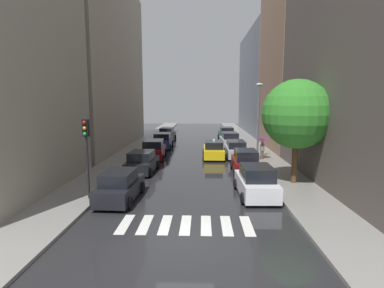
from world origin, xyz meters
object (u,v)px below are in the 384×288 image
at_px(parked_car_left_fifth, 167,135).
at_px(street_tree_right, 297,114).
at_px(parked_car_right_third, 236,149).
at_px(pedestrian_foreground, 262,144).
at_px(parked_car_left_second, 142,162).
at_px(taxi_midroad, 214,150).
at_px(parked_car_right_nearest, 256,182).
at_px(lamp_post_right, 258,116).
at_px(parked_car_right_fourth, 230,140).
at_px(parked_car_left_third, 154,150).
at_px(parked_car_right_fifth, 226,134).
at_px(parked_car_left_fourth, 163,141).
at_px(parked_car_right_second, 245,163).
at_px(traffic_light_left_corner, 86,141).
at_px(parked_car_left_nearest, 120,186).

bearing_deg(parked_car_left_fifth, street_tree_right, -150.78).
height_order(parked_car_right_third, pedestrian_foreground, pedestrian_foreground).
distance_m(parked_car_left_second, taxi_midroad, 8.30).
bearing_deg(pedestrian_foreground, parked_car_right_third, -138.88).
distance_m(parked_car_right_nearest, street_tree_right, 5.38).
bearing_deg(lamp_post_right, parked_car_right_fourth, 100.25).
xyz_separation_m(parked_car_left_third, parked_car_right_fifth, (7.82, 13.49, 0.01)).
xyz_separation_m(parked_car_left_second, parked_car_left_fourth, (0.06, 11.82, 0.04)).
height_order(parked_car_right_second, street_tree_right, street_tree_right).
relative_size(parked_car_left_fourth, traffic_light_left_corner, 0.97).
distance_m(street_tree_right, traffic_light_left_corner, 12.73).
xyz_separation_m(parked_car_left_fifth, parked_car_right_fifth, (7.99, 1.11, -0.01)).
xyz_separation_m(parked_car_right_nearest, parked_car_right_third, (0.14, 12.21, -0.08)).
bearing_deg(traffic_light_left_corner, parked_car_left_fourth, 84.83).
bearing_deg(parked_car_right_fifth, taxi_midroad, 167.74).
bearing_deg(pedestrian_foreground, taxi_midroad, -117.78).
xyz_separation_m(parked_car_right_second, traffic_light_left_corner, (-9.39, -6.66, 2.45)).
xyz_separation_m(parked_car_right_nearest, parked_car_right_fourth, (0.13, 18.75, -0.03)).
bearing_deg(parked_car_right_nearest, parked_car_left_third, 32.36).
distance_m(parked_car_left_fifth, taxi_midroad, 13.24).
bearing_deg(lamp_post_right, parked_car_right_nearest, -100.29).
xyz_separation_m(parked_car_left_third, parked_car_left_fifth, (-0.16, 12.38, 0.02)).
xyz_separation_m(parked_car_left_fifth, parked_car_right_third, (7.92, -11.45, -0.09)).
relative_size(parked_car_right_nearest, pedestrian_foreground, 2.36).
height_order(parked_car_left_third, taxi_midroad, taxi_midroad).
height_order(parked_car_left_second, lamp_post_right, lamp_post_right).
xyz_separation_m(pedestrian_foreground, street_tree_right, (0.53, -8.03, 3.01)).
relative_size(parked_car_left_second, lamp_post_right, 0.64).
height_order(parked_car_left_nearest, parked_car_right_nearest, parked_car_right_nearest).
xyz_separation_m(parked_car_left_fourth, parked_car_left_fifth, (-0.22, 6.19, 0.03)).
distance_m(parked_car_left_nearest, parked_car_right_nearest, 7.61).
height_order(parked_car_right_third, lamp_post_right, lamp_post_right).
xyz_separation_m(parked_car_right_fifth, traffic_light_left_corner, (-9.45, -25.85, 2.46)).
xyz_separation_m(parked_car_right_third, taxi_midroad, (-2.13, -0.47, 0.01)).
bearing_deg(parked_car_left_fourth, parked_car_left_fifth, 2.06).
bearing_deg(parked_car_right_fourth, parked_car_left_fourth, 96.85).
distance_m(parked_car_left_nearest, pedestrian_foreground, 15.25).
xyz_separation_m(parked_car_left_second, parked_car_right_second, (7.77, -0.06, 0.06)).
bearing_deg(parked_car_right_nearest, parked_car_left_fourth, 21.72).
distance_m(parked_car_left_nearest, lamp_post_right, 14.52).
bearing_deg(street_tree_right, parked_car_left_fifth, 116.85).
height_order(parked_car_right_third, parked_car_right_fifth, parked_car_right_fifth).
xyz_separation_m(parked_car_left_second, taxi_midroad, (5.63, 6.10, -0.01)).
bearing_deg(traffic_light_left_corner, parked_car_right_nearest, 6.67).
bearing_deg(parked_car_right_second, pedestrian_foreground, -22.78).
height_order(parked_car_left_third, parked_car_right_fourth, parked_car_left_third).
bearing_deg(parked_car_right_nearest, parked_car_right_second, -3.26).
distance_m(parked_car_right_fourth, taxi_midroad, 7.32).
xyz_separation_m(parked_car_left_third, traffic_light_left_corner, (-1.62, -12.35, 2.47)).
bearing_deg(pedestrian_foreground, traffic_light_left_corner, -58.14).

